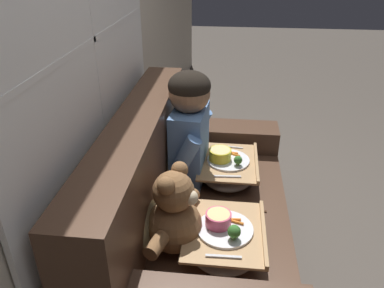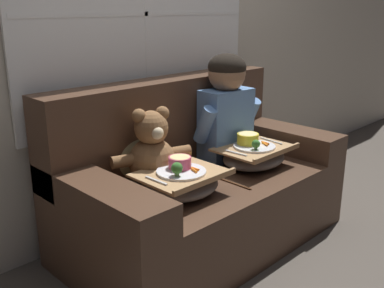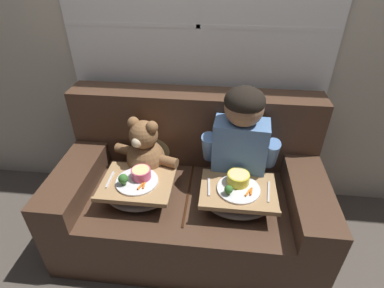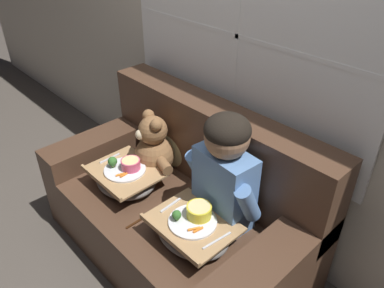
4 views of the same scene
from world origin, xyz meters
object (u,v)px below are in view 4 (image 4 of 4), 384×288
Objects in this scene: throw_pillow_behind_teddy at (172,141)px; lap_tray_teddy at (126,177)px; throw_pillow_behind_child at (242,182)px; couch at (182,207)px; child_figure at (225,166)px; lap_tray_child at (193,229)px; teddy_bear at (153,148)px.

lap_tray_teddy is at bearing -89.97° from throw_pillow_behind_teddy.
throw_pillow_behind_child is at bearing 0.00° from throw_pillow_behind_teddy.
couch is 2.52× the size of child_figure.
lap_tray_teddy is at bearing -159.30° from child_figure.
child_figure is at bearing 89.87° from lap_tray_child.
throw_pillow_behind_teddy is 0.63m from child_figure.
throw_pillow_behind_teddy is 0.38m from lap_tray_teddy.
lap_tray_teddy is (0.00, -0.22, -0.11)m from teddy_bear.
child_figure is at bearing -90.03° from throw_pillow_behind_child.
throw_pillow_behind_teddy is 0.86× the size of lap_tray_teddy.
throw_pillow_behind_child is 0.88× the size of lap_tray_teddy.
teddy_bear reaches higher than throw_pillow_behind_teddy.
child_figure is 0.36m from lap_tray_child.
lap_tray_teddy is (-0.58, -0.37, -0.10)m from throw_pillow_behind_child.
lap_tray_child is (0.59, -0.22, -0.10)m from teddy_bear.
teddy_bear is at bearing -90.63° from throw_pillow_behind_teddy.
throw_pillow_behind_child reaches higher than lap_tray_child.
lap_tray_child is at bearing 0.16° from lap_tray_teddy.
throw_pillow_behind_child is 0.38m from lap_tray_child.
teddy_bear is at bearing 90.49° from lap_tray_teddy.
throw_pillow_behind_child is 0.61m from teddy_bear.
couch reaches higher than lap_tray_teddy.
lap_tray_child is 0.58m from lap_tray_teddy.
teddy_bear is 1.06× the size of lap_tray_teddy.
throw_pillow_behind_teddy is at bearing 148.03° from couch.
teddy_bear is at bearing -179.58° from child_figure.
lap_tray_child is at bearing -90.09° from throw_pillow_behind_child.
child_figure reaches higher than throw_pillow_behind_child.
couch is 3.67× the size of teddy_bear.
couch is 0.43m from throw_pillow_behind_child.
child_figure reaches higher than throw_pillow_behind_teddy.
teddy_bear is (-0.29, 0.03, 0.27)m from couch.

